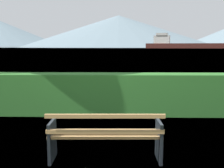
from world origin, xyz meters
TOP-DOWN VIEW (x-y plane):
  - ground_plane at (0.00, 0.00)m, footprint 1400.00×1400.00m
  - water_surface at (0.00, 306.76)m, footprint 620.00×620.00m
  - park_bench at (0.00, -0.06)m, footprint 1.89×0.61m
  - hedge_row at (0.00, 3.26)m, footprint 13.86×0.80m
  - cargo_ship_large at (62.85, 270.94)m, footprint 84.15×33.00m
  - distant_hills at (85.98, 543.40)m, footprint 892.42×383.05m

SIDE VIEW (x-z plane):
  - ground_plane at x=0.00m, z-range 0.00..0.00m
  - water_surface at x=0.00m, z-range 0.00..0.00m
  - park_bench at x=0.00m, z-range 0.00..0.86m
  - hedge_row at x=0.00m, z-range 0.00..1.15m
  - cargo_ship_large at x=62.85m, z-range -3.27..11.57m
  - distant_hills at x=85.98m, z-range -4.95..72.48m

